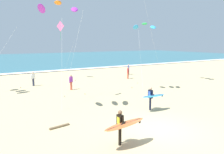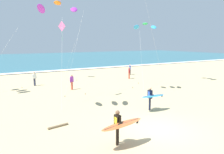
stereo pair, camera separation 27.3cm
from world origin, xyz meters
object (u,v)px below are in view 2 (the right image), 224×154
Objects in this scene: bystander_white_top at (34,79)px; driftwood_log at (58,126)px; surfer_trailing at (151,97)px; kite_arc_amber_near at (58,7)px; surfer_lead at (120,125)px; kite_arc_emerald_high at (145,26)px; bystander_purple_top at (72,82)px; kite_diamond_rose_far at (62,28)px; bystander_blue_top at (130,69)px; bystander_red_top at (129,73)px.

driftwood_log is (-1.57, -13.58, -0.75)m from bystander_white_top.
surfer_trailing is 0.26× the size of kite_arc_amber_near.
kite_arc_emerald_high is (8.63, 8.98, 5.35)m from surfer_lead.
bystander_purple_top is at bearing 64.84° from driftwood_log.
bystander_white_top is (-4.37, -2.86, -5.87)m from kite_diamond_rose_far.
bystander_white_top is 1.00× the size of bystander_blue_top.
kite_arc_emerald_high reaches higher than driftwood_log.
bystander_red_top is at bearing 41.86° from driftwood_log.
surfer_trailing reaches higher than bystander_purple_top.
surfer_trailing is 1.22× the size of bystander_red_top.
bystander_red_top is 12.05m from bystander_white_top.
bystander_purple_top is at bearing 103.48° from surfer_trailing.
kite_arc_emerald_high is 4.23× the size of bystander_blue_top.
kite_arc_amber_near is 14.40m from kite_diamond_rose_far.
kite_diamond_rose_far is at bearing 92.78° from surfer_trailing.
bystander_red_top is at bearing 61.38° from surfer_trailing.
kite_diamond_rose_far is 10.52m from bystander_red_top.
bystander_purple_top is 1.00× the size of bystander_red_top.
surfer_trailing is 0.29× the size of kite_arc_emerald_high.
kite_diamond_rose_far is (4.80, 13.57, -0.50)m from kite_arc_amber_near.
kite_arc_amber_near is 9.61m from kite_arc_emerald_high.
kite_arc_amber_near is at bearing -116.61° from bystander_purple_top.
surfer_trailing reaches higher than bystander_red_top.
kite_arc_amber_near is 20.07m from bystander_blue_top.
kite_arc_emerald_high is (9.30, 2.29, -0.78)m from kite_arc_amber_near.
bystander_purple_top is (-6.01, 4.27, -5.59)m from kite_arc_emerald_high.
surfer_lead reaches higher than bystander_blue_top.
kite_diamond_rose_far is (4.14, 20.26, 5.63)m from surfer_lead.
kite_arc_emerald_high is at bearing 46.14° from surfer_lead.
bystander_blue_top is 1.27× the size of driftwood_log.
kite_diamond_rose_far is 6.02× the size of driftwood_log.
kite_arc_emerald_high reaches higher than bystander_purple_top.
surfer_lead is 21.43m from kite_diamond_rose_far.
bystander_blue_top is at bearing 39.90° from kite_arc_amber_near.
kite_arc_emerald_high is 4.23× the size of bystander_purple_top.
kite_diamond_rose_far reaches higher than bystander_white_top.
kite_diamond_rose_far is 11.50m from bystander_blue_top.
surfer_trailing is 14.15m from bystander_red_top.
kite_diamond_rose_far is at bearing 172.09° from bystander_blue_top.
kite_diamond_rose_far is at bearing 111.71° from kite_arc_emerald_high.
surfer_trailing is 0.26× the size of kite_diamond_rose_far.
kite_arc_emerald_high is (4.49, -11.28, -0.28)m from kite_diamond_rose_far.
driftwood_log is at bearing -138.14° from bystander_red_top.
kite_arc_emerald_high reaches higher than bystander_red_top.
surfer_trailing is 1.54× the size of driftwood_log.
kite_arc_emerald_high is (3.68, 5.45, 5.36)m from surfer_trailing.
surfer_lead is 1.41× the size of bystander_purple_top.
surfer_lead is 13.55m from kite_arc_emerald_high.
kite_arc_amber_near reaches higher than kite_diamond_rose_far.
kite_arc_amber_near is at bearing 68.30° from driftwood_log.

